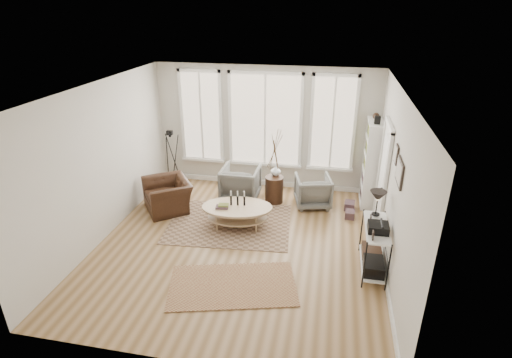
% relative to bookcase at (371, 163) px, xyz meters
% --- Properties ---
extents(room, '(5.50, 5.54, 2.90)m').
position_rel_bookcase_xyz_m(room, '(-2.42, -2.20, 0.47)').
color(room, '#A27E54').
rests_on(room, ground).
extents(bay_window, '(4.14, 0.12, 2.24)m').
position_rel_bookcase_xyz_m(bay_window, '(-2.44, 0.49, 0.65)').
color(bay_window, '#CBAE88').
rests_on(bay_window, ground).
extents(door, '(0.09, 1.06, 2.22)m').
position_rel_bookcase_xyz_m(door, '(0.13, -1.08, 0.17)').
color(door, silver).
rests_on(door, ground).
extents(bookcase, '(0.31, 0.85, 2.06)m').
position_rel_bookcase_xyz_m(bookcase, '(0.00, 0.00, 0.00)').
color(bookcase, white).
rests_on(bookcase, ground).
extents(low_shelf, '(0.38, 1.08, 1.30)m').
position_rel_bookcase_xyz_m(low_shelf, '(-0.06, -2.52, -0.44)').
color(low_shelf, white).
rests_on(low_shelf, ground).
extents(wall_art, '(0.04, 0.88, 0.44)m').
position_rel_bookcase_xyz_m(wall_art, '(0.14, -2.49, 0.92)').
color(wall_art, black).
rests_on(wall_art, ground).
extents(rug_main, '(2.60, 2.04, 0.01)m').
position_rel_bookcase_xyz_m(rug_main, '(-2.81, -1.52, -0.95)').
color(rug_main, brown).
rests_on(rug_main, ground).
extents(rug_runner, '(2.23, 1.59, 0.01)m').
position_rel_bookcase_xyz_m(rug_runner, '(-2.27, -3.41, -0.94)').
color(rug_runner, brown).
rests_on(rug_runner, ground).
extents(coffee_table, '(1.51, 1.07, 0.65)m').
position_rel_bookcase_xyz_m(coffee_table, '(-2.64, -1.57, -0.61)').
color(coffee_table, tan).
rests_on(coffee_table, ground).
extents(armchair_left, '(0.83, 0.86, 0.78)m').
position_rel_bookcase_xyz_m(armchair_left, '(-2.85, -0.34, -0.57)').
color(armchair_left, slate).
rests_on(armchair_left, ground).
extents(armchair_right, '(0.90, 0.91, 0.69)m').
position_rel_bookcase_xyz_m(armchair_right, '(-1.20, -0.37, -0.61)').
color(armchair_right, slate).
rests_on(armchair_right, ground).
extents(side_table, '(0.41, 0.41, 1.71)m').
position_rel_bookcase_xyz_m(side_table, '(-2.07, -0.36, -0.13)').
color(side_table, '#351F14').
rests_on(side_table, ground).
extents(vase, '(0.26, 0.26, 0.23)m').
position_rel_bookcase_xyz_m(vase, '(-2.06, -0.25, -0.23)').
color(vase, silver).
rests_on(vase, side_table).
extents(accent_chair, '(1.36, 1.33, 0.67)m').
position_rel_bookcase_xyz_m(accent_chair, '(-4.28, -1.15, -0.62)').
color(accent_chair, '#351F14').
rests_on(accent_chair, ground).
extents(tripod_camera, '(0.49, 0.49, 1.40)m').
position_rel_bookcase_xyz_m(tripod_camera, '(-4.64, 0.05, -0.31)').
color(tripod_camera, black).
rests_on(tripod_camera, ground).
extents(book_stack_near, '(0.24, 0.29, 0.17)m').
position_rel_bookcase_xyz_m(book_stack_near, '(-0.39, -0.40, -0.87)').
color(book_stack_near, brown).
rests_on(book_stack_near, ground).
extents(book_stack_far, '(0.21, 0.26, 0.16)m').
position_rel_bookcase_xyz_m(book_stack_far, '(-0.39, -0.78, -0.88)').
color(book_stack_far, brown).
rests_on(book_stack_far, ground).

